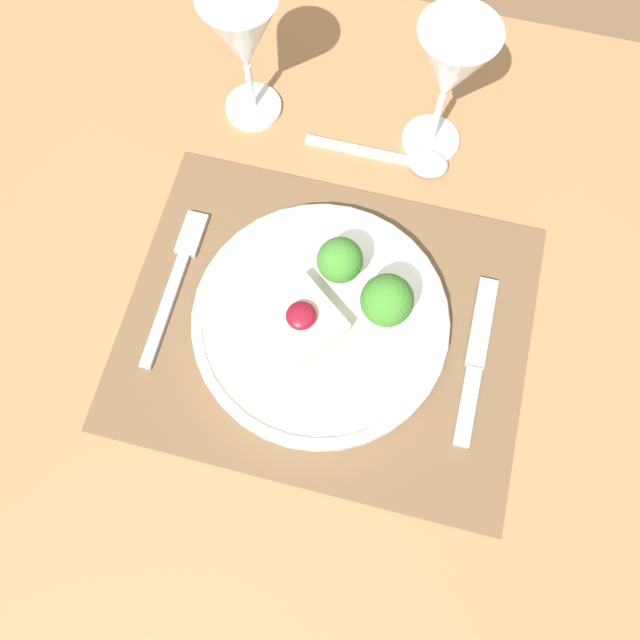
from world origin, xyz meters
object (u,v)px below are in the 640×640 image
Objects in this scene: knife at (473,371)px; wine_glass_near at (450,70)px; spoon at (409,160)px; wine_glass_far at (243,38)px; fork at (177,276)px; dinner_plate at (324,318)px.

wine_glass_near is at bearing 109.25° from knife.
wine_glass_far is at bearing 168.11° from spoon.
knife is 1.07× the size of wine_glass_near.
fork is 1.12× the size of wine_glass_far.
spoon is (-0.11, 0.23, -0.00)m from knife.
knife is at bearing -40.03° from wine_glass_far.
knife is 0.42m from wine_glass_far.
knife is 1.09× the size of spoon.
wine_glass_far is (-0.15, 0.25, 0.09)m from dinner_plate.
fork is 1.07× the size of wine_glass_near.
spoon is 0.12m from wine_glass_near.
knife is 1.12× the size of wine_glass_far.
wine_glass_far reaches higher than dinner_plate.
dinner_plate is at bearing -7.22° from fork.
spoon is 1.03× the size of wine_glass_far.
wine_glass_near is at bearing 42.90° from fork.
knife is 0.31m from wine_glass_near.
fork is at bearing 174.99° from knife.
fork is at bearing -139.93° from spoon.
dinner_plate is at bearing -104.78° from wine_glass_near.
fork is 0.30m from spoon.
wine_glass_far is at bearing -178.43° from wine_glass_near.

